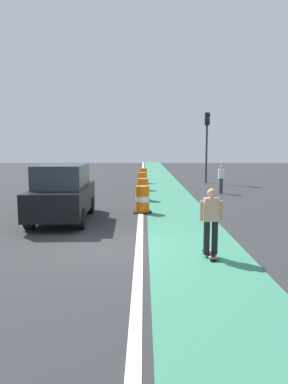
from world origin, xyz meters
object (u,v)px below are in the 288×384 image
at_px(traffic_barrel_front, 143,200).
at_px(traffic_barrel_back, 143,181).
at_px(traffic_barrel_far, 144,176).
at_px(traffic_light_corner, 208,135).
at_px(pedestrian_crossing, 222,179).
at_px(parked_suv_nearest, 64,192).
at_px(skateboarder_on_lane, 212,220).
at_px(traffic_barrel_mid, 144,190).

distance_m(traffic_barrel_front, traffic_barrel_back, 7.80).
height_order(traffic_barrel_front, traffic_barrel_far, same).
xyz_separation_m(traffic_light_corner, pedestrian_crossing, (-0.18, -6.14, -2.64)).
xyz_separation_m(parked_suv_nearest, pedestrian_crossing, (7.34, 7.59, -0.17)).
distance_m(skateboarder_on_lane, traffic_barrel_far, 18.16).
xyz_separation_m(traffic_barrel_front, traffic_barrel_mid, (-0.01, 3.48, 0.00)).
bearing_deg(pedestrian_crossing, skateboarder_on_lane, -103.01).
bearing_deg(traffic_barrel_back, traffic_light_corner, 42.75).
bearing_deg(traffic_light_corner, traffic_barrel_mid, -118.21).
relative_size(skateboarder_on_lane, parked_suv_nearest, 0.36).
distance_m(parked_suv_nearest, traffic_barrel_front, 3.33).
bearing_deg(traffic_light_corner, traffic_barrel_far, -178.71).
height_order(traffic_barrel_mid, traffic_light_corner, traffic_light_corner).
relative_size(traffic_barrel_front, traffic_barrel_back, 1.00).
height_order(traffic_barrel_front, pedestrian_crossing, pedestrian_crossing).
bearing_deg(traffic_barrel_back, pedestrian_crossing, -21.82).
bearing_deg(traffic_barrel_mid, traffic_light_corner, 61.79).
bearing_deg(traffic_barrel_front, parked_suv_nearest, -151.11).
distance_m(parked_suv_nearest, traffic_light_corner, 15.85).
bearing_deg(parked_suv_nearest, traffic_barrel_front, 28.89).
distance_m(traffic_barrel_front, traffic_barrel_mid, 3.48).
height_order(skateboarder_on_lane, traffic_barrel_back, skateboarder_on_lane).
bearing_deg(traffic_light_corner, traffic_barrel_front, -110.92).
distance_m(parked_suv_nearest, traffic_barrel_back, 9.82).
distance_m(skateboarder_on_lane, parked_suv_nearest, 6.37).
bearing_deg(skateboarder_on_lane, traffic_barrel_front, 105.51).
height_order(skateboarder_on_lane, traffic_light_corner, traffic_light_corner).
relative_size(traffic_barrel_back, pedestrian_crossing, 0.68).
relative_size(parked_suv_nearest, pedestrian_crossing, 2.89).
distance_m(traffic_barrel_back, traffic_barrel_far, 4.23).
xyz_separation_m(traffic_barrel_mid, pedestrian_crossing, (4.46, 2.52, 0.33)).
bearing_deg(parked_suv_nearest, pedestrian_crossing, 45.96).
xyz_separation_m(skateboarder_on_lane, parked_suv_nearest, (-4.56, 4.45, 0.12)).
bearing_deg(traffic_barrel_far, skateboarder_on_lane, -84.70).
xyz_separation_m(skateboarder_on_lane, pedestrian_crossing, (2.78, 12.04, -0.05)).
bearing_deg(skateboarder_on_lane, traffic_barrel_mid, 100.02).
xyz_separation_m(traffic_barrel_front, pedestrian_crossing, (4.46, 6.00, 0.33)).
bearing_deg(pedestrian_crossing, traffic_light_corner, 88.29).
relative_size(traffic_barrel_front, traffic_barrel_far, 1.00).
xyz_separation_m(traffic_barrel_far, pedestrian_crossing, (4.46, -6.04, 0.33)).
xyz_separation_m(skateboarder_on_lane, traffic_barrel_back, (-1.73, 13.85, -0.38)).
bearing_deg(traffic_barrel_mid, traffic_barrel_front, -89.90).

